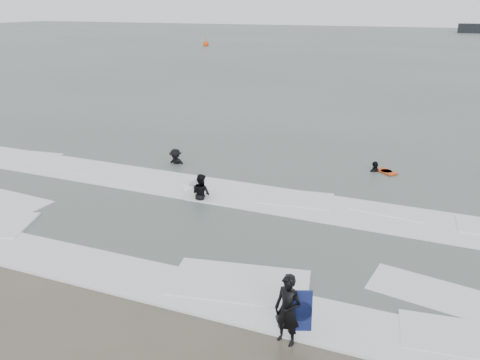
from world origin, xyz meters
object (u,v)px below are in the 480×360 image
at_px(surfer_centre, 286,341).
at_px(surfer_breaker, 176,165).
at_px(surfer_wading, 201,200).
at_px(surfer_right_near, 375,172).
at_px(buoy, 206,44).

xyz_separation_m(surfer_centre, surfer_breaker, (-8.53, 9.91, 0.00)).
height_order(surfer_wading, surfer_breaker, surfer_breaker).
bearing_deg(surfer_centre, surfer_wading, 143.63).
relative_size(surfer_breaker, surfer_right_near, 0.99).
height_order(surfer_breaker, buoy, buoy).
bearing_deg(surfer_wading, surfer_right_near, -116.14).
bearing_deg(surfer_right_near, surfer_wading, -2.13).
xyz_separation_m(surfer_breaker, surfer_right_near, (8.88, 2.58, 0.00)).
relative_size(surfer_centre, buoy, 1.05).
bearing_deg(surfer_right_near, surfer_centre, 40.63).
height_order(surfer_right_near, buoy, buoy).
bearing_deg(surfer_centre, surfer_right_near, 102.13).
height_order(surfer_centre, surfer_wading, surfer_centre).
relative_size(surfer_centre, surfer_right_near, 1.04).
height_order(surfer_centre, surfer_right_near, surfer_centre).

